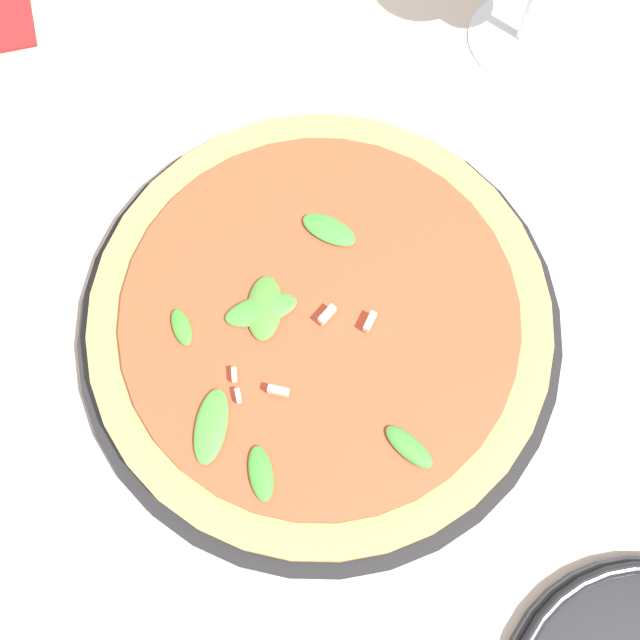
# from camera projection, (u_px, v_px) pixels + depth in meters

# --- Properties ---
(ground_plane) EXTENTS (6.00, 6.00, 0.00)m
(ground_plane) POSITION_uv_depth(u_px,v_px,m) (275.00, 317.00, 0.60)
(ground_plane) COLOR beige
(pizza_arugula_main) EXTENTS (0.32, 0.32, 0.05)m
(pizza_arugula_main) POSITION_uv_depth(u_px,v_px,m) (320.00, 326.00, 0.58)
(pizza_arugula_main) COLOR black
(pizza_arugula_main) RESTS_ON ground_plane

